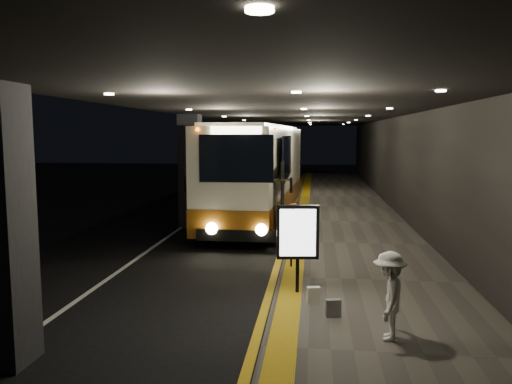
# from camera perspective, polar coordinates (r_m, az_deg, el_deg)

# --- Properties ---
(ground) EXTENTS (90.00, 90.00, 0.00)m
(ground) POSITION_cam_1_polar(r_m,az_deg,el_deg) (15.88, -5.66, -6.63)
(ground) COLOR black
(lane_line_white) EXTENTS (0.12, 50.00, 0.01)m
(lane_line_white) POSITION_cam_1_polar(r_m,az_deg,el_deg) (21.06, -7.55, -3.35)
(lane_line_white) COLOR silver
(lane_line_white) RESTS_ON ground
(kerb_stripe_yellow) EXTENTS (0.18, 50.00, 0.01)m
(kerb_stripe_yellow) POSITION_cam_1_polar(r_m,az_deg,el_deg) (20.44, 3.83, -3.61)
(kerb_stripe_yellow) COLOR gold
(kerb_stripe_yellow) RESTS_ON ground
(sidewalk) EXTENTS (4.50, 50.00, 0.15)m
(sidewalk) POSITION_cam_1_polar(r_m,az_deg,el_deg) (20.45, 10.57, -3.50)
(sidewalk) COLOR #514C44
(sidewalk) RESTS_ON ground
(tactile_strip) EXTENTS (0.50, 50.00, 0.01)m
(tactile_strip) POSITION_cam_1_polar(r_m,az_deg,el_deg) (20.40, 5.23, -3.21)
(tactile_strip) COLOR gold
(tactile_strip) RESTS_ON sidewalk
(terminal_wall) EXTENTS (0.10, 50.00, 6.00)m
(terminal_wall) POSITION_cam_1_polar(r_m,az_deg,el_deg) (20.43, 17.07, 4.57)
(terminal_wall) COLOR black
(terminal_wall) RESTS_ON ground
(support_columns) EXTENTS (0.80, 24.80, 4.40)m
(support_columns) POSITION_cam_1_polar(r_m,az_deg,el_deg) (19.75, -7.51, 2.41)
(support_columns) COLOR black
(support_columns) RESTS_ON ground
(canopy) EXTENTS (9.00, 50.00, 0.40)m
(canopy) POSITION_cam_1_polar(r_m,az_deg,el_deg) (20.13, 4.36, 9.37)
(canopy) COLOR black
(canopy) RESTS_ON support_columns
(coach_main) EXTENTS (3.14, 12.53, 3.88)m
(coach_main) POSITION_cam_1_polar(r_m,az_deg,el_deg) (21.07, 0.33, 1.81)
(coach_main) COLOR beige
(coach_main) RESTS_ON ground
(coach_second) EXTENTS (2.69, 12.50, 3.93)m
(coach_second) POSITION_cam_1_polar(r_m,az_deg,el_deg) (31.90, 2.17, 3.49)
(coach_second) COLOR beige
(coach_second) RESTS_ON ground
(passenger_boarding) EXTENTS (0.46, 0.61, 1.50)m
(passenger_boarding) POSITION_cam_1_polar(r_m,az_deg,el_deg) (14.57, 4.47, -4.21)
(passenger_boarding) COLOR #D56364
(passenger_boarding) RESTS_ON sidewalk
(passenger_waiting_white) EXTENTS (0.63, 1.05, 1.52)m
(passenger_waiting_white) POSITION_cam_1_polar(r_m,az_deg,el_deg) (8.91, 15.00, -11.39)
(passenger_waiting_white) COLOR silver
(passenger_waiting_white) RESTS_ON sidewalk
(bag_polka) EXTENTS (0.30, 0.18, 0.34)m
(bag_polka) POSITION_cam_1_polar(r_m,az_deg,el_deg) (9.90, 8.81, -12.98)
(bag_polka) COLOR black
(bag_polka) RESTS_ON sidewalk
(bag_plain) EXTENTS (0.29, 0.21, 0.33)m
(bag_plain) POSITION_cam_1_polar(r_m,az_deg,el_deg) (10.65, 6.58, -11.57)
(bag_plain) COLOR silver
(bag_plain) RESTS_ON sidewalk
(info_sign) EXTENTS (0.93, 0.22, 1.95)m
(info_sign) POSITION_cam_1_polar(r_m,az_deg,el_deg) (10.94, 4.80, -4.79)
(info_sign) COLOR black
(info_sign) RESTS_ON sidewalk
(stanchion_post) EXTENTS (0.05, 0.05, 1.16)m
(stanchion_post) POSITION_cam_1_polar(r_m,az_deg,el_deg) (13.19, 4.06, -6.09)
(stanchion_post) COLOR black
(stanchion_post) RESTS_ON sidewalk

